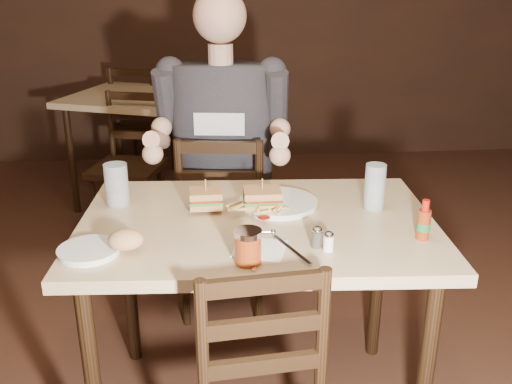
{
  "coord_description": "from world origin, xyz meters",
  "views": [
    {
      "loc": [
        -0.45,
        -1.39,
        1.53
      ],
      "look_at": [
        -0.29,
        0.38,
        0.85
      ],
      "focal_mm": 40.0,
      "sensor_mm": 36.0,
      "label": 1
    }
  ],
  "objects": [
    {
      "name": "chair_far",
      "position": [
        -0.39,
        1.04,
        0.45
      ],
      "size": [
        0.47,
        0.5,
        0.9
      ],
      "primitive_type": null,
      "rotation": [
        0.0,
        0.0,
        3.02
      ],
      "color": "black",
      "rests_on": "ground"
    },
    {
      "name": "bread_roll",
      "position": [
        -0.69,
        0.12,
        0.81
      ],
      "size": [
        0.11,
        0.09,
        0.06
      ],
      "primitive_type": "ellipsoid",
      "rotation": [
        0.0,
        0.0,
        -0.05
      ],
      "color": "tan",
      "rests_on": "side_plate"
    },
    {
      "name": "fries_pile",
      "position": [
        -0.29,
        0.38,
        0.8
      ],
      "size": [
        0.24,
        0.18,
        0.04
      ],
      "primitive_type": null,
      "rotation": [
        0.0,
        0.0,
        -0.05
      ],
      "color": "#E1B25F",
      "rests_on": "dinner_plate"
    },
    {
      "name": "bg_table",
      "position": [
        -0.95,
        2.5,
        0.68
      ],
      "size": [
        1.03,
        1.03,
        0.77
      ],
      "rotation": [
        0.0,
        0.0,
        -0.36
      ],
      "color": "tan",
      "rests_on": "ground"
    },
    {
      "name": "hot_sauce",
      "position": [
        0.2,
        0.14,
        0.83
      ],
      "size": [
        0.04,
        0.04,
        0.13
      ],
      "primitive_type": null,
      "rotation": [
        0.0,
        0.0,
        -0.05
      ],
      "color": "maroon",
      "rests_on": "main_table"
    },
    {
      "name": "pepper_shaker",
      "position": [
        -0.14,
        0.12,
        0.8
      ],
      "size": [
        0.04,
        0.04,
        0.06
      ],
      "primitive_type": null,
      "rotation": [
        0.0,
        0.0,
        -0.05
      ],
      "color": "#38332D",
      "rests_on": "main_table"
    },
    {
      "name": "glass_right",
      "position": [
        0.12,
        0.39,
        0.85
      ],
      "size": [
        0.07,
        0.07,
        0.16
      ],
      "primitive_type": "cylinder",
      "rotation": [
        0.0,
        0.0,
        -0.05
      ],
      "color": "silver",
      "rests_on": "main_table"
    },
    {
      "name": "fork",
      "position": [
        -0.33,
        0.05,
        0.78
      ],
      "size": [
        0.03,
        0.15,
        0.0
      ],
      "primitive_type": "cube",
      "rotation": [
        0.0,
        0.0,
        -0.09
      ],
      "color": "silver",
      "rests_on": "napkin"
    },
    {
      "name": "napkin",
      "position": [
        -0.31,
        0.12,
        0.77
      ],
      "size": [
        0.18,
        0.17,
        0.0
      ],
      "primitive_type": "cube",
      "rotation": [
        0.0,
        0.0,
        -0.3
      ],
      "color": "white",
      "rests_on": "main_table"
    },
    {
      "name": "diner",
      "position": [
        -0.39,
        0.99,
        0.97
      ],
      "size": [
        0.64,
        0.53,
        1.02
      ],
      "primitive_type": null,
      "rotation": [
        0.0,
        0.0,
        -0.12
      ],
      "color": "#2E2C31",
      "rests_on": "chair_far"
    },
    {
      "name": "room_shell",
      "position": [
        0.0,
        0.0,
        1.4
      ],
      "size": [
        7.0,
        7.0,
        7.0
      ],
      "color": "#321B13",
      "rests_on": "ground"
    },
    {
      "name": "salt_shaker",
      "position": [
        -0.11,
        0.09,
        0.8
      ],
      "size": [
        0.03,
        0.03,
        0.06
      ],
      "primitive_type": null,
      "rotation": [
        0.0,
        0.0,
        -0.05
      ],
      "color": "white",
      "rests_on": "main_table"
    },
    {
      "name": "sandwich_left",
      "position": [
        -0.46,
        0.42,
        0.83
      ],
      "size": [
        0.11,
        0.09,
        0.1
      ],
      "primitive_type": null,
      "rotation": [
        0.0,
        0.0,
        0.02
      ],
      "color": "tan",
      "rests_on": "dinner_plate"
    },
    {
      "name": "syrup_dispenser",
      "position": [
        -0.35,
        0.03,
        0.82
      ],
      "size": [
        0.08,
        0.08,
        0.1
      ],
      "primitive_type": null,
      "rotation": [
        0.0,
        0.0,
        -0.05
      ],
      "color": "maroon",
      "rests_on": "main_table"
    },
    {
      "name": "sandwich_right",
      "position": [
        -0.27,
        0.41,
        0.84
      ],
      "size": [
        0.13,
        0.11,
        0.11
      ],
      "primitive_type": null,
      "rotation": [
        0.0,
        0.0,
        -0.01
      ],
      "color": "tan",
      "rests_on": "dinner_plate"
    },
    {
      "name": "bg_chair_far",
      "position": [
        -0.95,
        3.05,
        0.44
      ],
      "size": [
        0.52,
        0.55,
        0.89
      ],
      "primitive_type": null,
      "rotation": [
        0.0,
        0.0,
        2.85
      ],
      "color": "black",
      "rests_on": "ground"
    },
    {
      "name": "main_table",
      "position": [
        -0.29,
        0.33,
        0.69
      ],
      "size": [
        1.21,
        0.84,
        0.77
      ],
      "rotation": [
        0.0,
        0.0,
        -0.05
      ],
      "color": "tan",
      "rests_on": "ground"
    },
    {
      "name": "glass_left",
      "position": [
        -0.77,
        0.5,
        0.85
      ],
      "size": [
        0.09,
        0.09,
        0.15
      ],
      "primitive_type": "cylinder",
      "rotation": [
        0.0,
        0.0,
        -0.05
      ],
      "color": "silver",
      "rests_on": "main_table"
    },
    {
      "name": "bg_chair_near",
      "position": [
        -0.95,
        1.95,
        0.43
      ],
      "size": [
        0.49,
        0.52,
        0.86
      ],
      "primitive_type": null,
      "rotation": [
        0.0,
        0.0,
        -0.26
      ],
      "color": "black",
      "rests_on": "ground"
    },
    {
      "name": "ketchup_dollop",
      "position": [
        -0.27,
        0.3,
        0.79
      ],
      "size": [
        0.04,
        0.04,
        0.01
      ],
      "primitive_type": "ellipsoid",
      "rotation": [
        0.0,
        0.0,
        -0.05
      ],
      "color": "maroon",
      "rests_on": "dinner_plate"
    },
    {
      "name": "dinner_plate",
      "position": [
        -0.21,
        0.44,
        0.78
      ],
      "size": [
        0.28,
        0.28,
        0.02
      ],
      "primitive_type": "cylinder",
      "rotation": [
        0.0,
        0.0,
        -0.05
      ],
      "color": "white",
      "rests_on": "main_table"
    },
    {
      "name": "side_plate",
      "position": [
        -0.8,
        0.13,
        0.78
      ],
      "size": [
        0.19,
        0.19,
        0.01
      ],
      "primitive_type": "cylinder",
      "rotation": [
        0.0,
        0.0,
        -0.05
      ],
      "color": "white",
      "rests_on": "main_table"
    },
    {
      "name": "knife",
      "position": [
        -0.21,
        0.09,
        0.78
      ],
      "size": [
        0.09,
        0.2,
        0.0
      ],
      "primitive_type": "cube",
      "rotation": [
        0.0,
        0.0,
        0.39
      ],
      "color": "silver",
      "rests_on": "napkin"
    }
  ]
}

